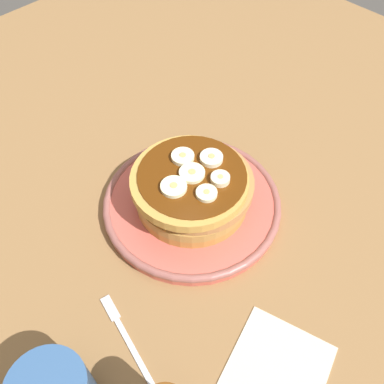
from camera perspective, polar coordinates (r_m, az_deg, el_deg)
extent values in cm
cube|color=olive|center=(66.36, 0.00, -2.82)|extent=(140.00, 140.00, 3.00)
cylinder|color=#CC594C|center=(64.47, 0.00, -1.61)|extent=(26.05, 26.05, 1.67)
torus|color=#965750|center=(64.01, 0.00, -1.30)|extent=(26.43, 26.43, 1.17)
cylinder|color=#BB7F39|center=(62.86, -0.02, -1.20)|extent=(16.44, 16.44, 1.46)
cylinder|color=#AF8641|center=(62.31, -0.03, 0.32)|extent=(16.50, 16.50, 1.46)
cylinder|color=#AF7845|center=(61.24, 0.29, 1.24)|extent=(16.91, 16.91, 1.46)
cylinder|color=gold|center=(59.40, -0.06, 1.30)|extent=(16.50, 16.50, 1.46)
cylinder|color=#592B0A|center=(59.22, 0.00, 2.30)|extent=(15.22, 15.22, 0.16)
cylinder|color=#ECF0BD|center=(58.76, -0.07, 2.18)|extent=(3.59, 3.59, 0.70)
cylinder|color=tan|center=(58.46, -0.07, 2.43)|extent=(1.01, 1.01, 0.08)
cylinder|color=#F0E5C3|center=(61.00, 2.33, 4.65)|extent=(3.28, 3.28, 0.89)
cylinder|color=tan|center=(60.65, 2.35, 4.96)|extent=(0.92, 0.92, 0.08)
cylinder|color=#F3F1BF|center=(57.40, -2.33, 0.56)|extent=(3.59, 3.59, 0.75)
cylinder|color=tan|center=(57.08, -2.35, 0.83)|extent=(1.01, 1.01, 0.08)
cylinder|color=#F4E9BB|center=(61.02, -1.23, 4.66)|extent=(3.28, 3.28, 0.80)
cylinder|color=tan|center=(60.70, -1.24, 4.94)|extent=(0.92, 0.92, 0.08)
cylinder|color=beige|center=(58.31, 3.76, 1.73)|extent=(2.65, 2.65, 0.98)
cylinder|color=tan|center=(57.91, 3.79, 2.07)|extent=(0.74, 0.74, 0.08)
cylinder|color=#F4EEBE|center=(56.78, 1.94, -0.21)|extent=(2.87, 2.87, 0.74)
cylinder|color=tan|center=(56.46, 1.95, 0.05)|extent=(0.80, 0.80, 0.08)
cube|color=beige|center=(55.44, 11.39, -21.71)|extent=(13.62, 13.62, 0.30)
cube|color=silver|center=(55.36, -7.71, -20.15)|extent=(9.42, 2.76, 0.50)
cube|color=silver|center=(57.81, -10.78, -14.80)|extent=(3.69, 1.99, 0.50)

